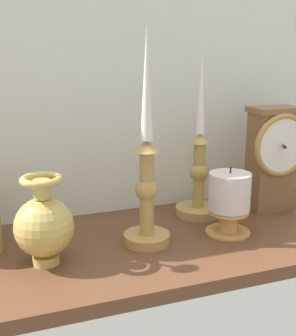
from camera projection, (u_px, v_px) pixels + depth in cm
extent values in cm
cube|color=brown|center=(141.00, 247.00, 84.56)|extent=(100.00, 36.00, 2.40)
cube|color=silver|center=(110.00, 60.00, 92.73)|extent=(120.00, 2.00, 65.00)
cube|color=brown|center=(271.00, 162.00, 98.91)|extent=(9.39, 6.20, 21.60)
cube|color=brown|center=(275.00, 110.00, 96.00)|extent=(10.52, 6.94, 1.20)
torus|color=#AD823F|center=(282.00, 145.00, 94.63)|extent=(13.50, 1.23, 13.50)
cylinder|color=white|center=(283.00, 145.00, 94.54)|extent=(11.29, 0.40, 11.29)
cube|color=black|center=(284.00, 146.00, 94.26)|extent=(2.55, 4.07, 0.30)
cylinder|color=#B6884B|center=(147.00, 238.00, 83.37)|extent=(8.59, 8.59, 1.80)
cylinder|color=#B6884B|center=(147.00, 194.00, 81.17)|extent=(2.63, 2.63, 15.50)
sphere|color=#B6884B|center=(147.00, 189.00, 80.97)|extent=(4.21, 4.21, 4.21)
cone|color=#B6884B|center=(147.00, 146.00, 78.93)|extent=(4.75, 4.75, 2.00)
cone|color=silver|center=(147.00, 84.00, 76.21)|extent=(2.27, 2.27, 19.35)
cylinder|color=tan|center=(198.00, 211.00, 97.61)|extent=(9.60, 9.60, 1.80)
cylinder|color=tan|center=(199.00, 175.00, 95.59)|extent=(2.54, 2.54, 14.03)
sphere|color=tan|center=(199.00, 172.00, 95.41)|extent=(4.06, 4.06, 4.06)
cone|color=tan|center=(200.00, 138.00, 93.55)|extent=(4.10, 4.10, 2.00)
cone|color=white|center=(201.00, 93.00, 91.21)|extent=(1.83, 1.83, 16.36)
cylinder|color=tan|center=(46.00, 259.00, 75.32)|extent=(4.44, 4.44, 1.60)
sphere|color=tan|center=(44.00, 227.00, 73.85)|extent=(9.88, 9.88, 9.88)
cylinder|color=tan|center=(42.00, 189.00, 72.20)|extent=(2.77, 2.77, 3.10)
torus|color=tan|center=(41.00, 180.00, 71.80)|extent=(6.90, 6.90, 1.24)
cylinder|color=tan|center=(228.00, 222.00, 87.59)|extent=(3.47, 3.47, 4.44)
cylinder|color=tan|center=(228.00, 231.00, 88.05)|extent=(8.68, 8.68, 0.80)
cylinder|color=tan|center=(229.00, 211.00, 87.02)|extent=(7.81, 7.81, 0.60)
cylinder|color=silver|center=(230.00, 191.00, 86.00)|extent=(8.01, 8.01, 7.20)
cylinder|color=black|center=(231.00, 170.00, 84.93)|extent=(0.30, 0.30, 1.20)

